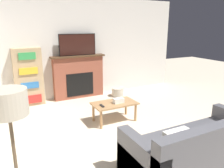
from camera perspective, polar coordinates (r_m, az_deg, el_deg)
wall_back at (r=6.18m, az=-7.65°, el=9.25°), size 5.93×0.06×2.70m
fireplace at (r=6.11m, az=-8.71°, el=1.95°), size 1.48×0.28×1.18m
tv at (r=5.96m, az=-8.99°, el=10.11°), size 1.00×0.03×0.57m
couch at (r=3.39m, az=21.43°, el=-15.73°), size 2.03×0.90×0.83m
coffee_table at (r=4.57m, az=0.65°, el=-5.59°), size 0.91×0.52×0.41m
tissue_box at (r=4.53m, az=1.71°, el=-4.34°), size 0.22×0.12×0.10m
remote_control at (r=4.36m, az=-2.62°, el=-5.70°), size 0.04×0.15×0.02m
bookshelf at (r=5.80m, az=-20.96°, el=1.67°), size 0.68×0.29×1.44m
floor_lamp at (r=2.00m, az=-25.18°, el=-7.99°), size 0.32×0.32×1.47m
storage_basket at (r=6.24m, az=1.53°, el=-2.11°), size 0.34×0.34×0.24m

